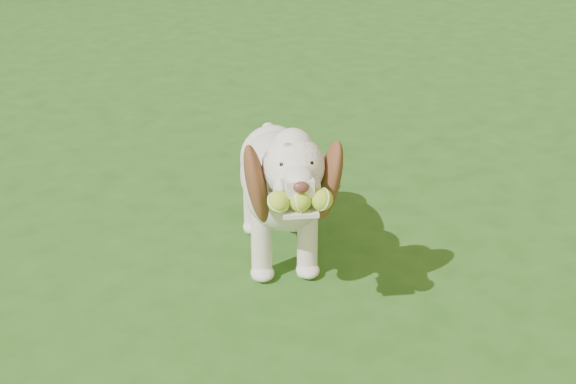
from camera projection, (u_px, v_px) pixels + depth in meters
ground at (213, 285)px, 3.65m from camera, size 80.00×80.00×0.00m
dog at (281, 177)px, 3.66m from camera, size 0.74×1.23×0.83m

